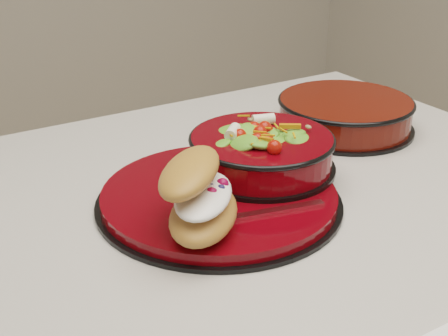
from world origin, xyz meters
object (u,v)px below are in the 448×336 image
fork (258,214)px  dinner_plate (220,197)px  croissant (201,195)px  salad_bowl (262,147)px  extra_bowl (345,113)px

fork → dinner_plate: bearing=16.5°
fork → croissant: bearing=92.0°
salad_bowl → croissant: salad_bowl is taller
croissant → extra_bowl: (0.39, 0.19, -0.03)m
croissant → dinner_plate: bearing=-4.3°
croissant → fork: bearing=-60.0°
salad_bowl → extra_bowl: salad_bowl is taller
salad_bowl → croissant: size_ratio=1.23×
fork → extra_bowl: 0.37m
dinner_plate → croissant: size_ratio=1.92×
dinner_plate → croissant: bearing=-134.6°
dinner_plate → extra_bowl: extra_bowl is taller
dinner_plate → croissant: (-0.07, -0.07, 0.05)m
extra_bowl → salad_bowl: bearing=-158.4°
dinner_plate → fork: size_ratio=1.98×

